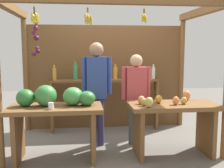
# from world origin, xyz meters

# --- Properties ---
(ground_plane) EXTENTS (12.00, 12.00, 0.00)m
(ground_plane) POSITION_xyz_m (0.00, 0.00, 0.00)
(ground_plane) COLOR slate
(ground_plane) RESTS_ON ground
(market_stall) EXTENTS (3.22, 1.87, 2.26)m
(market_stall) POSITION_xyz_m (-0.01, 0.41, 1.32)
(market_stall) COLOR brown
(market_stall) RESTS_ON ground
(fruit_counter_left) EXTENTS (1.30, 0.64, 1.08)m
(fruit_counter_left) POSITION_xyz_m (-0.85, -0.65, 0.71)
(fruit_counter_left) COLOR brown
(fruit_counter_left) RESTS_ON ground
(fruit_counter_right) EXTENTS (1.30, 0.64, 0.93)m
(fruit_counter_right) POSITION_xyz_m (0.84, -0.66, 0.58)
(fruit_counter_right) COLOR brown
(fruit_counter_right) RESTS_ON ground
(bottle_shelf_unit) EXTENTS (2.07, 0.22, 1.35)m
(bottle_shelf_unit) POSITION_xyz_m (-0.04, 0.66, 0.80)
(bottle_shelf_unit) COLOR brown
(bottle_shelf_unit) RESTS_ON ground
(vendor_man) EXTENTS (0.48, 0.23, 1.68)m
(vendor_man) POSITION_xyz_m (-0.24, -0.14, 1.01)
(vendor_man) COLOR navy
(vendor_man) RESTS_ON ground
(vendor_woman) EXTENTS (0.48, 0.20, 1.49)m
(vendor_woman) POSITION_xyz_m (0.40, -0.14, 0.88)
(vendor_woman) COLOR #405551
(vendor_woman) RESTS_ON ground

